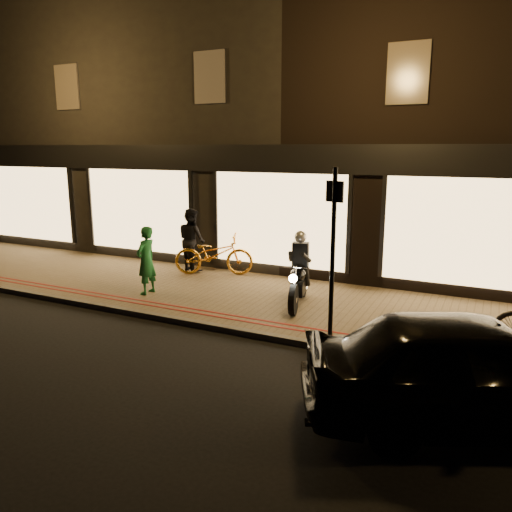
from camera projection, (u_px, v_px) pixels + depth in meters
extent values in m
plane|color=black|center=(197.00, 328.00, 9.66)|extent=(90.00, 90.00, 0.00)
cube|color=brown|center=(245.00, 298.00, 11.41)|extent=(50.00, 4.00, 0.12)
cube|color=#59544C|center=(199.00, 324.00, 9.69)|extent=(50.00, 0.14, 0.12)
cube|color=maroon|center=(209.00, 315.00, 10.03)|extent=(50.00, 0.06, 0.01)
cube|color=maroon|center=(214.00, 312.00, 10.21)|extent=(50.00, 0.06, 0.01)
cube|color=black|center=(189.00, 126.00, 19.22)|extent=(12.00, 10.00, 8.50)
cube|color=black|center=(280.00, 159.00, 12.46)|extent=(48.00, 0.12, 0.70)
cube|color=#FBCB7D|center=(31.00, 203.00, 16.63)|extent=(3.60, 0.06, 2.38)
cube|color=#FBCB7D|center=(139.00, 210.00, 14.70)|extent=(3.60, 0.06, 2.38)
cube|color=#FBCB7D|center=(279.00, 220.00, 12.78)|extent=(3.60, 0.06, 2.38)
cube|color=#FBCB7D|center=(469.00, 233.00, 10.85)|extent=(3.60, 0.06, 2.38)
cube|color=#3F331E|center=(67.00, 87.00, 15.01)|extent=(0.90, 0.06, 1.30)
cube|color=#3F331E|center=(209.00, 77.00, 12.88)|extent=(0.90, 0.06, 1.30)
cube|color=#3F331E|center=(408.00, 73.00, 10.78)|extent=(0.90, 0.06, 1.30)
cylinder|color=black|center=(293.00, 299.00, 10.01)|extent=(0.25, 0.65, 0.64)
cylinder|color=black|center=(303.00, 283.00, 11.25)|extent=(0.25, 0.65, 0.64)
cylinder|color=silver|center=(293.00, 299.00, 10.01)|extent=(0.17, 0.17, 0.14)
cylinder|color=silver|center=(303.00, 283.00, 11.25)|extent=(0.17, 0.17, 0.14)
cube|color=black|center=(299.00, 286.00, 10.66)|extent=(0.40, 0.74, 0.30)
ellipsoid|color=black|center=(298.00, 274.00, 10.47)|extent=(0.42, 0.56, 0.29)
cube|color=black|center=(301.00, 270.00, 10.88)|extent=(0.33, 0.58, 0.09)
cylinder|color=silver|center=(295.00, 267.00, 10.02)|extent=(0.59, 0.16, 0.03)
cylinder|color=silver|center=(294.00, 284.00, 10.00)|extent=(0.12, 0.33, 0.71)
sphere|color=white|center=(293.00, 278.00, 9.83)|extent=(0.20, 0.20, 0.17)
cylinder|color=silver|center=(307.00, 287.00, 11.09)|extent=(0.19, 0.55, 0.07)
cube|color=black|center=(301.00, 255.00, 10.68)|extent=(0.38, 0.29, 0.55)
sphere|color=#B3B6BA|center=(300.00, 237.00, 10.54)|extent=(0.31, 0.31, 0.26)
cylinder|color=black|center=(291.00, 256.00, 10.41)|extent=(0.29, 0.59, 0.34)
cylinder|color=black|center=(306.00, 257.00, 10.34)|extent=(0.14, 0.61, 0.34)
cylinder|color=black|center=(293.00, 275.00, 10.77)|extent=(0.24, 0.29, 0.46)
cylinder|color=black|center=(306.00, 276.00, 10.71)|extent=(0.15, 0.28, 0.46)
cylinder|color=black|center=(333.00, 257.00, 8.43)|extent=(0.10, 0.10, 3.00)
cube|color=black|center=(335.00, 192.00, 8.19)|extent=(0.34, 0.16, 0.35)
imported|color=orange|center=(214.00, 254.00, 13.17)|extent=(2.19, 1.48, 1.09)
imported|color=#1B6731|center=(146.00, 260.00, 11.38)|extent=(0.38, 0.57, 1.57)
imported|color=black|center=(192.00, 240.00, 13.56)|extent=(1.03, 0.95, 1.71)
imported|color=black|center=(476.00, 370.00, 6.19)|extent=(4.61, 3.33, 1.46)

